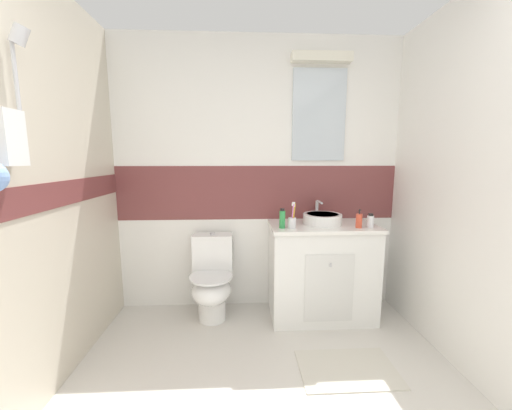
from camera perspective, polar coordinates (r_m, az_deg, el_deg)
The scene contains 12 objects.
ground_plane at distance 2.16m, azimuth 2.54°, elevation -33.02°, with size 3.20×3.48×0.04m, color beige.
wall_back_tiled at distance 2.86m, azimuth 0.49°, elevation 5.66°, with size 3.20×0.20×2.50m.
wall_left_shower_alcove at distance 2.00m, azimuth -39.40°, elevation 2.00°, with size 0.26×3.48×2.50m.
wall_right_plain at distance 2.21m, azimuth 40.32°, elevation 2.33°, with size 0.10×3.48×2.50m, color white.
vanity_cabinet at distance 2.82m, azimuth 12.19°, elevation -11.99°, with size 0.92×0.54×0.85m.
sink_basin at distance 2.70m, azimuth 12.43°, elevation -2.48°, with size 0.34×0.38×0.19m.
toilet at distance 2.78m, azimuth -8.34°, elevation -13.90°, with size 0.37×0.50×0.75m.
toothbrush_cup at distance 2.49m, azimuth 6.88°, elevation -3.05°, with size 0.06×0.06×0.22m.
soap_dispenser at distance 2.63m, azimuth 18.90°, elevation -2.82°, with size 0.05×0.05×0.16m.
deodorant_spray_can at distance 2.49m, azimuth 5.00°, elevation -2.63°, with size 0.05×0.05×0.16m.
lotion_bottle_short at distance 2.68m, azimuth 20.83°, elevation -2.84°, with size 0.05×0.05×0.12m.
bath_mat at distance 2.41m, azimuth 16.89°, elevation -27.54°, with size 0.65×0.42×0.01m, color beige.
Camera 1 is at (-0.16, -0.40, 1.42)m, focal length 21.14 mm.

